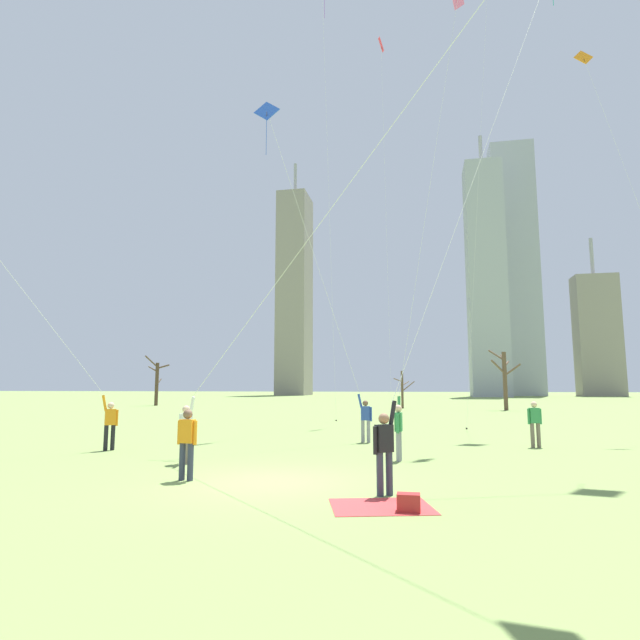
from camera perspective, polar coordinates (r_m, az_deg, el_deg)
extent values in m
plane|color=#7A934C|center=(12.24, -5.77, -17.51)|extent=(400.00, 400.00, 0.00)
cylinder|color=gray|center=(15.49, 8.72, -13.73)|extent=(0.14, 0.14, 0.85)
cylinder|color=gray|center=(15.71, 8.81, -13.64)|extent=(0.14, 0.14, 0.85)
cube|color=#338C4C|center=(15.54, 8.72, -11.14)|extent=(0.22, 0.35, 0.54)
sphere|color=beige|center=(15.52, 8.69, -9.70)|extent=(0.22, 0.22, 0.22)
cylinder|color=#338C4C|center=(15.33, 8.62, -11.32)|extent=(0.09, 0.09, 0.55)
cylinder|color=#338C4C|center=(15.72, 8.77, -9.37)|extent=(0.10, 0.21, 0.56)
cylinder|color=silver|center=(21.53, 12.68, 17.82)|extent=(2.85, 7.62, 18.84)
cylinder|color=gray|center=(20.41, 5.42, -12.23)|extent=(0.14, 0.14, 0.85)
cylinder|color=gray|center=(20.43, 4.79, -12.24)|extent=(0.14, 0.14, 0.85)
cube|color=#2D4CA5|center=(20.38, 5.08, -10.29)|extent=(0.35, 0.21, 0.54)
sphere|color=brown|center=(20.36, 5.07, -9.19)|extent=(0.22, 0.22, 0.22)
cylinder|color=#2D4CA5|center=(20.36, 5.68, -10.37)|extent=(0.09, 0.09, 0.55)
cylinder|color=#2D4CA5|center=(20.38, 4.47, -8.96)|extent=(0.20, 0.10, 0.56)
cube|color=blue|center=(23.00, -5.94, 22.11)|extent=(1.18, 0.47, 1.09)
cylinder|color=black|center=(23.00, -5.94, 22.11)|extent=(0.14, 0.40, 0.67)
cylinder|color=blue|center=(22.22, -5.99, 19.70)|extent=(0.02, 0.02, 1.63)
cylinder|color=silver|center=(20.85, -0.89, 7.91)|extent=(3.64, 1.15, 11.63)
cylinder|color=#726656|center=(15.43, -15.09, -13.59)|extent=(0.14, 0.14, 0.85)
cylinder|color=#726656|center=(15.28, -14.49, -13.68)|extent=(0.14, 0.14, 0.85)
cube|color=white|center=(15.29, -14.70, -11.05)|extent=(0.39, 0.30, 0.54)
sphere|color=beige|center=(15.27, -14.65, -9.59)|extent=(0.22, 0.22, 0.22)
cylinder|color=white|center=(15.44, -15.27, -11.11)|extent=(0.09, 0.09, 0.55)
cylinder|color=white|center=(15.12, -14.07, -9.32)|extent=(0.22, 0.15, 0.56)
cylinder|color=silver|center=(11.81, 0.21, 10.96)|extent=(8.56, 5.36, 8.07)
cylinder|color=black|center=(19.30, -22.05, -12.02)|extent=(0.14, 0.14, 0.85)
cylinder|color=black|center=(19.27, -22.71, -11.99)|extent=(0.14, 0.14, 0.85)
cube|color=orange|center=(19.23, -22.28, -9.95)|extent=(0.39, 0.37, 0.54)
sphere|color=beige|center=(19.22, -22.22, -8.79)|extent=(0.22, 0.22, 0.22)
cylinder|color=orange|center=(19.26, -21.65, -10.07)|extent=(0.09, 0.09, 0.55)
cylinder|color=orange|center=(19.19, -22.84, -8.51)|extent=(0.21, 0.20, 0.56)
cylinder|color=#33384C|center=(10.70, 6.69, -16.66)|extent=(0.14, 0.14, 0.85)
cylinder|color=#33384C|center=(10.82, 7.71, -16.54)|extent=(0.14, 0.14, 0.85)
cube|color=black|center=(10.67, 7.14, -12.92)|extent=(0.39, 0.36, 0.54)
sphere|color=#9E7051|center=(10.64, 7.11, -10.83)|extent=(0.22, 0.22, 0.22)
cylinder|color=black|center=(10.56, 6.16, -13.17)|extent=(0.09, 0.09, 0.55)
cylinder|color=black|center=(10.75, 8.05, -10.33)|extent=(0.22, 0.19, 0.56)
cylinder|color=silver|center=(16.78, 19.32, 21.31)|extent=(6.00, 7.76, 16.52)
cylinder|color=#33384C|center=(12.77, -15.08, -14.94)|extent=(0.14, 0.14, 0.85)
cylinder|color=#33384C|center=(12.66, -14.21, -15.04)|extent=(0.14, 0.14, 0.85)
cube|color=orange|center=(12.64, -14.54, -11.87)|extent=(0.36, 0.24, 0.54)
sphere|color=brown|center=(12.61, -14.49, -10.11)|extent=(0.22, 0.22, 0.22)
cylinder|color=orange|center=(12.75, -15.36, -11.95)|extent=(0.09, 0.09, 0.55)
cylinder|color=orange|center=(12.53, -13.72, -12.09)|extent=(0.09, 0.09, 0.55)
cylinder|color=#726656|center=(20.26, 22.55, -11.75)|extent=(0.14, 0.14, 0.85)
cylinder|color=#726656|center=(20.35, 23.13, -11.70)|extent=(0.14, 0.14, 0.85)
cube|color=#338C4C|center=(20.26, 22.74, -9.77)|extent=(0.38, 0.27, 0.54)
sphere|color=beige|center=(20.24, 22.69, -8.67)|extent=(0.22, 0.22, 0.22)
cylinder|color=#338C4C|center=(20.18, 22.20, -9.90)|extent=(0.09, 0.09, 0.55)
cylinder|color=#338C4C|center=(20.34, 23.30, -9.82)|extent=(0.09, 0.09, 0.55)
cube|color=red|center=(43.43, 6.81, 28.13)|extent=(0.34, 1.25, 1.27)
cylinder|color=black|center=(43.43, 6.81, 28.13)|extent=(0.19, 0.03, 0.83)
cylinder|color=silver|center=(38.15, 7.39, 10.28)|extent=(0.19, 2.01, 27.32)
cylinder|color=#3F3833|center=(37.41, 7.99, -10.57)|extent=(0.10, 0.10, 0.08)
cylinder|color=silver|center=(30.83, 17.16, 13.82)|extent=(2.36, 2.35, 26.20)
cylinder|color=#3F3833|center=(27.61, 15.99, -11.52)|extent=(0.10, 0.10, 0.08)
cube|color=orange|center=(32.81, 27.23, 24.54)|extent=(0.95, 0.23, 0.92)
cylinder|color=black|center=(32.81, 27.23, 24.54)|extent=(0.07, 0.21, 0.60)
cylinder|color=purple|center=(36.62, 0.50, 31.49)|extent=(0.02, 0.02, 1.57)
cylinder|color=silver|center=(32.56, 1.04, 12.42)|extent=(0.05, 4.30, 26.32)
cylinder|color=#3F3833|center=(32.81, 1.81, -11.10)|extent=(0.10, 0.10, 0.08)
cube|color=#CC3838|center=(9.91, 6.83, -19.89)|extent=(2.10, 1.81, 0.01)
cube|color=#B22626|center=(9.56, 9.83, -19.35)|extent=(0.40, 0.28, 0.30)
cylinder|color=brown|center=(50.44, 19.88, -6.38)|extent=(0.38, 0.38, 5.33)
cylinder|color=brown|center=(50.43, 20.63, -5.19)|extent=(1.52, 0.47, 1.16)
cylinder|color=brown|center=(51.26, 19.60, -3.92)|extent=(0.21, 1.57, 0.65)
cylinder|color=brown|center=(51.22, 20.01, -4.61)|extent=(0.78, 1.51, 0.64)
cylinder|color=brown|center=(50.22, 19.18, -4.92)|extent=(1.35, 0.56, 1.34)
cylinder|color=brown|center=(50.79, 19.01, -3.72)|extent=(1.41, 0.91, 1.11)
cylinder|color=brown|center=(52.24, 9.13, -7.64)|extent=(0.24, 0.24, 3.71)
cylinder|color=brown|center=(51.97, 8.66, -6.61)|extent=(0.87, 0.65, 0.38)
cylinder|color=brown|center=(52.95, 9.48, -6.98)|extent=(0.70, 1.50, 0.51)
cylinder|color=brown|center=(52.39, 9.80, -7.27)|extent=(1.29, 0.47, 1.04)
cylinder|color=#4C3828|center=(62.01, -17.70, -6.80)|extent=(0.40, 0.40, 4.86)
cylinder|color=#4C3828|center=(62.43, -17.47, -6.58)|extent=(0.14, 1.03, 0.80)
cylinder|color=#4C3828|center=(61.54, -18.23, -4.41)|extent=(0.83, 1.75, 1.34)
cylinder|color=#4C3828|center=(61.96, -17.02, -4.97)|extent=(1.35, 0.64, 0.56)
cylinder|color=#4C3828|center=(62.14, -18.09, -5.20)|extent=(1.06, 0.47, 0.69)
cube|color=#9EA3AD|center=(130.67, 20.90, 5.51)|extent=(10.00, 6.30, 60.51)
cube|color=gray|center=(131.46, -2.85, 2.97)|extent=(7.40, 10.44, 51.60)
cylinder|color=#99999E|center=(140.12, -2.77, 15.26)|extent=(0.80, 0.80, 9.05)
cube|color=gray|center=(132.14, 28.45, -1.49)|extent=(9.04, 5.90, 27.42)
cylinder|color=#99999E|center=(134.95, 27.98, 6.21)|extent=(0.80, 0.80, 8.94)
cube|color=#9EA3AD|center=(116.16, 17.97, 4.47)|extent=(7.76, 8.13, 50.66)
cylinder|color=#99999E|center=(125.13, 17.42, 17.50)|extent=(0.80, 0.80, 6.97)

